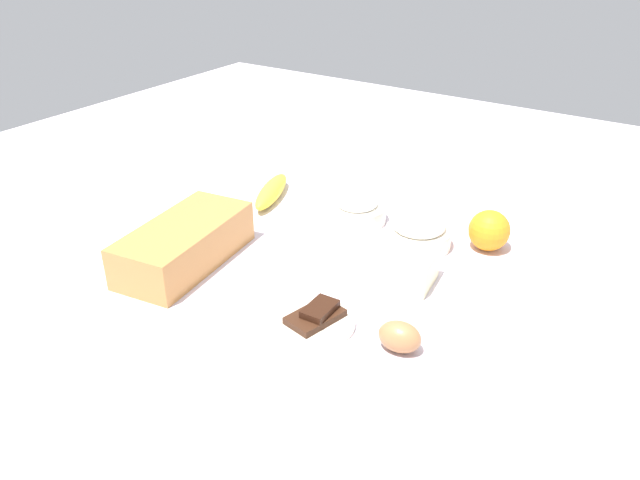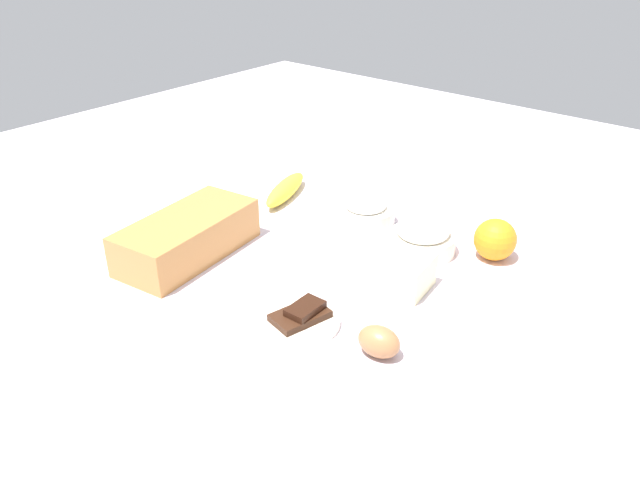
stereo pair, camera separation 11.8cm
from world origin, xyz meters
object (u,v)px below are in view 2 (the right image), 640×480
(loaf_pan, at_px, (187,236))
(flour_bowl, at_px, (422,238))
(orange_fruit, at_px, (495,240))
(banana, at_px, (285,189))
(egg_near_butter, at_px, (379,341))
(butter_block, at_px, (410,275))
(chocolate_plate, at_px, (301,319))
(sugar_bowl, at_px, (365,211))

(loaf_pan, bearing_deg, flour_bowl, -55.85)
(loaf_pan, bearing_deg, orange_fruit, -58.83)
(banana, xyz_separation_m, egg_near_butter, (-0.33, -0.49, 0.00))
(flour_bowl, height_order, butter_block, flour_bowl)
(orange_fruit, xyz_separation_m, chocolate_plate, (-0.39, 0.14, -0.03))
(egg_near_butter, bearing_deg, banana, 56.20)
(butter_block, bearing_deg, loaf_pan, 113.12)
(banana, distance_m, chocolate_plate, 0.49)
(sugar_bowl, height_order, butter_block, same)
(orange_fruit, bearing_deg, loaf_pan, 128.68)
(banana, distance_m, orange_fruit, 0.50)
(sugar_bowl, height_order, chocolate_plate, sugar_bowl)
(loaf_pan, relative_size, egg_near_butter, 4.40)
(loaf_pan, distance_m, orange_fruit, 0.58)
(flour_bowl, relative_size, egg_near_butter, 1.92)
(loaf_pan, height_order, egg_near_butter, loaf_pan)
(flour_bowl, height_order, orange_fruit, orange_fruit)
(butter_block, distance_m, egg_near_butter, 0.19)
(loaf_pan, bearing_deg, sugar_bowl, -36.11)
(flour_bowl, bearing_deg, orange_fruit, -61.27)
(flour_bowl, bearing_deg, loaf_pan, 131.66)
(chocolate_plate, bearing_deg, loaf_pan, 84.38)
(sugar_bowl, relative_size, chocolate_plate, 0.96)
(butter_block, height_order, chocolate_plate, butter_block)
(loaf_pan, distance_m, flour_bowl, 0.45)
(loaf_pan, relative_size, banana, 1.55)
(orange_fruit, xyz_separation_m, egg_near_butter, (-0.38, -0.00, -0.02))
(loaf_pan, distance_m, sugar_bowl, 0.37)
(loaf_pan, bearing_deg, egg_near_butter, -99.30)
(egg_near_butter, xyz_separation_m, chocolate_plate, (-0.02, 0.14, -0.01))
(flour_bowl, height_order, egg_near_butter, flour_bowl)
(loaf_pan, distance_m, banana, 0.32)
(egg_near_butter, bearing_deg, sugar_bowl, 38.83)
(sugar_bowl, distance_m, banana, 0.22)
(orange_fruit, bearing_deg, sugar_bowl, 97.35)
(orange_fruit, xyz_separation_m, butter_block, (-0.20, 0.06, -0.01))
(chocolate_plate, bearing_deg, banana, 45.46)
(flour_bowl, relative_size, butter_block, 1.43)
(flour_bowl, xyz_separation_m, egg_near_butter, (-0.31, -0.12, -0.01))
(sugar_bowl, bearing_deg, banana, 93.22)
(loaf_pan, height_order, flour_bowl, loaf_pan)
(banana, relative_size, chocolate_plate, 1.46)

